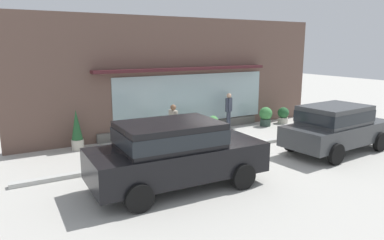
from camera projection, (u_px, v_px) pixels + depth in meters
The scene contains 15 objects.
ground_plane at pixel (224, 149), 12.92m from camera, with size 60.00×60.00×0.00m, color #B2AFA8.
curb_strip at pixel (227, 148), 12.74m from camera, with size 14.00×0.24×0.12m, color #B2B2AD.
storefront at pixel (182, 77), 15.15m from camera, with size 14.00×0.81×4.80m.
fire_hydrant at pixel (170, 141), 12.34m from camera, with size 0.39×0.35×0.87m.
pedestrian_with_handbag at pixel (173, 122), 13.03m from camera, with size 0.23×0.68×1.57m.
pedestrian_passerby at pixel (229, 108), 15.76m from camera, with size 0.43×0.32×1.62m.
parked_car_dark_gray at pixel (336, 126), 12.38m from camera, with size 4.28×2.18×1.65m.
parked_car_black at pixel (174, 151), 9.23m from camera, with size 4.63×2.22×1.75m.
potted_plant_by_entrance at pixel (213, 124), 15.12m from camera, with size 0.43×0.43×0.76m.
potted_plant_window_center at pixel (187, 125), 14.84m from camera, with size 0.65×0.65×0.80m.
potted_plant_corner_tall at pixel (266, 116), 16.52m from camera, with size 0.60×0.60×0.88m.
potted_plant_trailing_edge at pixel (142, 135), 13.58m from camera, with size 0.37×0.37×0.58m.
potted_plant_near_hydrant at pixel (283, 115), 17.15m from camera, with size 0.54×0.54×0.77m.
potted_plant_window_left at pixel (77, 131), 12.64m from camera, with size 0.43×0.43×1.46m.
potted_plant_doorstep at pixel (160, 128), 14.00m from camera, with size 0.51×0.51×1.02m.
Camera 1 is at (-7.23, -10.19, 3.65)m, focal length 33.46 mm.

